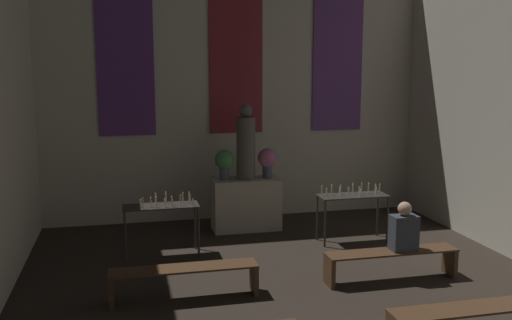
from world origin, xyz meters
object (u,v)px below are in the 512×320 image
pew_back_left (184,276)px  pew_back_right (391,259)px  flower_vase_left (224,161)px  person_seated (404,229)px  statue (246,145)px  flower_vase_right (267,160)px  altar (246,204)px  candle_rack_left (162,212)px  pew_third_right (474,317)px  candle_rack_right (353,201)px

pew_back_left → pew_back_right: size_ratio=1.00×
pew_back_left → pew_back_right: bearing=0.0°
flower_vase_left → person_seated: size_ratio=0.79×
flower_vase_left → pew_back_left: bearing=-109.6°
statue → flower_vase_right: size_ratio=2.49×
altar → pew_back_left: (-1.44, -2.93, -0.16)m
candle_rack_left → pew_third_right: candle_rack_left is taller
altar → candle_rack_left: size_ratio=1.04×
flower_vase_right → pew_back_right: (1.04, -2.93, -0.96)m
altar → flower_vase_left: size_ratio=2.24×
person_seated → statue: bearing=118.8°
pew_back_right → person_seated: person_seated is taller
flower_vase_right → pew_third_right: bearing=-77.9°
pew_back_right → candle_rack_right: bearing=84.8°
statue → flower_vase_left: (-0.40, 0.00, -0.29)m
pew_third_right → candle_rack_left: bearing=129.2°
altar → pew_back_right: 3.26m
flower_vase_left → candle_rack_right: flower_vase_left is taller
person_seated → flower_vase_left: bearing=124.4°
statue → person_seated: (1.61, -2.93, -0.84)m
candle_rack_left → pew_third_right: bearing=-50.8°
altar → candle_rack_right: candle_rack_right is taller
candle_rack_right → candle_rack_left: bearing=-179.9°
candle_rack_right → pew_back_left: candle_rack_right is taller
candle_rack_right → person_seated: 1.80m
flower_vase_right → pew_back_left: size_ratio=0.29×
candle_rack_left → pew_third_right: 4.81m
flower_vase_left → candle_rack_right: bearing=-29.3°
flower_vase_right → pew_back_left: (-1.84, -2.93, -0.96)m
candle_rack_right → pew_third_right: bearing=-92.5°
flower_vase_right → pew_third_right: flower_vase_right is taller
pew_third_right → pew_back_right: size_ratio=1.00×
flower_vase_left → flower_vase_right: 0.79m
person_seated → altar: bearing=118.8°
pew_back_left → pew_back_right: 2.88m
pew_back_left → altar: bearing=63.8°
flower_vase_right → candle_rack_right: bearing=-42.9°
flower_vase_right → pew_back_left: flower_vase_right is taller
candle_rack_left → pew_back_left: candle_rack_left is taller
flower_vase_left → pew_back_right: flower_vase_left is taller
statue → pew_third_right: bearing=-73.5°
altar → pew_back_right: (1.44, -2.93, -0.16)m
candle_rack_right → pew_back_left: 3.56m
pew_third_right → person_seated: bearing=85.0°
candle_rack_right → pew_back_right: bearing=-95.2°
statue → flower_vase_left: bearing=180.0°
flower_vase_right → statue: bearing=180.0°
person_seated → pew_back_left: bearing=180.0°
pew_third_right → flower_vase_left: bearing=110.7°
flower_vase_left → altar: bearing=0.0°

